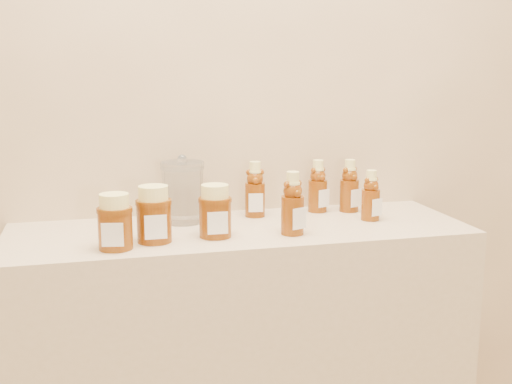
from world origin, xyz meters
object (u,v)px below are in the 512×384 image
object	(u,v)px
bear_bottle_front_left	(293,199)
honey_jar_left	(154,214)
glass_canister	(183,189)
bear_bottle_back_left	(255,185)

from	to	relation	value
bear_bottle_front_left	honey_jar_left	size ratio (longest dim) A/B	1.31
bear_bottle_front_left	glass_canister	bearing A→B (deg)	122.76
bear_bottle_back_left	honey_jar_left	size ratio (longest dim) A/B	1.28
bear_bottle_front_left	glass_canister	distance (m)	0.32
bear_bottle_front_left	honey_jar_left	distance (m)	0.34
bear_bottle_front_left	glass_canister	xyz separation A→B (m)	(-0.25, 0.19, -0.00)
honey_jar_left	glass_canister	distance (m)	0.21
honey_jar_left	glass_canister	size ratio (longest dim) A/B	0.77
bear_bottle_front_left	glass_canister	world-z (taller)	bear_bottle_front_left
bear_bottle_back_left	honey_jar_left	bearing A→B (deg)	-137.22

